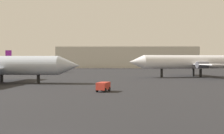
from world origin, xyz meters
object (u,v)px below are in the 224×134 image
(airplane_on_taxiway, at_px, (1,65))
(baggage_cart, at_px, (103,86))
(airplane_distant, at_px, (193,62))
(airplane_far_right, at_px, (31,65))

(airplane_on_taxiway, distance_m, baggage_cart, 23.71)
(airplane_distant, xyz_separation_m, airplane_far_right, (-48.46, 24.82, -1.38))
(airplane_distant, height_order, baggage_cart, airplane_distant)
(airplane_on_taxiway, height_order, airplane_distant, airplane_on_taxiway)
(airplane_distant, bearing_deg, baggage_cart, 43.23)
(airplane_on_taxiway, distance_m, airplane_distant, 44.72)
(airplane_distant, bearing_deg, airplane_far_right, -39.09)
(airplane_on_taxiway, bearing_deg, baggage_cart, -28.86)
(airplane_far_right, bearing_deg, baggage_cart, -55.14)
(airplane_on_taxiway, xyz_separation_m, baggage_cart, (19.70, -12.93, -2.57))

